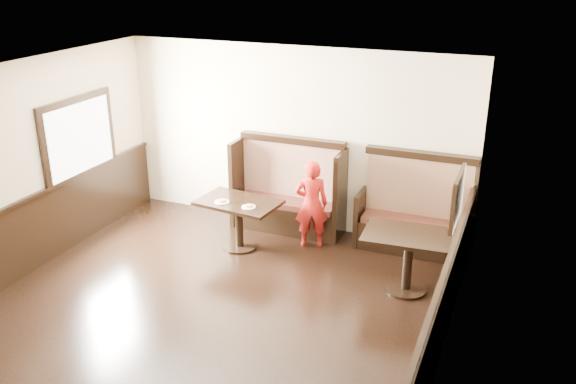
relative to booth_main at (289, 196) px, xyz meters
The scene contains 9 objects.
ground 3.34m from the booth_main, 90.00° to the right, with size 7.00×7.00×0.00m, color black.
room_shell 3.03m from the booth_main, 95.65° to the right, with size 7.00×7.00×7.00m.
booth_main is the anchor object (origin of this frame).
booth_neighbor 1.95m from the booth_main, ahead, with size 1.65×0.72×1.45m.
table_main 1.00m from the booth_main, 114.33° to the right, with size 1.22×0.84×0.73m.
table_neighbor 2.42m from the booth_main, 29.74° to the right, with size 1.18×0.81×0.79m.
child 0.72m from the booth_main, 40.99° to the right, with size 0.48×0.32×1.32m, color #A71611.
pizza_plate_left 1.23m from the booth_main, 120.24° to the right, with size 0.21×0.21×0.04m.
pizza_plate_right 1.10m from the booth_main, 99.45° to the right, with size 0.20×0.20×0.04m.
Camera 1 is at (3.28, -4.80, 4.04)m, focal length 38.00 mm.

